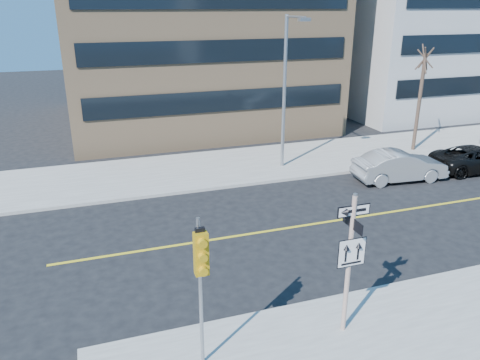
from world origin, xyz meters
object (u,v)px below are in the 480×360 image
object	(u,v)px
streetlight_a	(286,83)
street_tree_west	(425,61)
parked_car_b	(400,166)
parked_car_c	(478,159)
traffic_signal	(201,265)
sign_pole	(350,257)

from	to	relation	value
streetlight_a	street_tree_west	world-z (taller)	streetlight_a
parked_car_b	parked_car_c	bearing A→B (deg)	-86.24
traffic_signal	parked_car_c	bearing A→B (deg)	28.73
traffic_signal	parked_car_c	xyz separation A→B (m)	(17.97, 9.85, -2.33)
sign_pole	parked_car_c	bearing A→B (deg)	34.78
street_tree_west	streetlight_a	bearing A→B (deg)	-176.55
street_tree_west	traffic_signal	bearing A→B (deg)	-140.61
parked_car_b	street_tree_west	world-z (taller)	street_tree_west
sign_pole	traffic_signal	bearing A→B (deg)	-177.89
streetlight_a	street_tree_west	bearing A→B (deg)	3.45
parked_car_c	streetlight_a	bearing A→B (deg)	76.80
sign_pole	parked_car_b	xyz separation A→B (m)	(8.99, 9.80, -1.65)
parked_car_b	streetlight_a	world-z (taller)	streetlight_a
traffic_signal	street_tree_west	bearing A→B (deg)	39.39
parked_car_b	street_tree_west	distance (m)	7.39
sign_pole	traffic_signal	xyz separation A→B (m)	(-4.00, -0.15, 0.59)
sign_pole	street_tree_west	world-z (taller)	street_tree_west
parked_car_b	streetlight_a	distance (m)	7.26
streetlight_a	parked_car_b	bearing A→B (deg)	-34.88
parked_car_b	parked_car_c	distance (m)	4.99
traffic_signal	parked_car_c	size ratio (longest dim) A/B	0.80
parked_car_b	parked_car_c	world-z (taller)	parked_car_b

